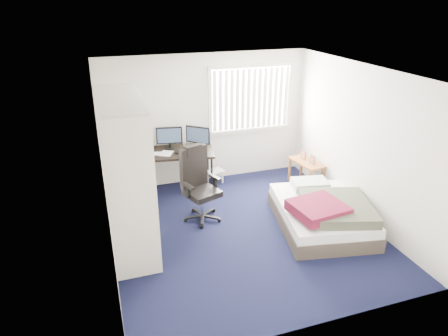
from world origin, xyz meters
TOP-DOWN VIEW (x-y plane):
  - ground at (0.00, 0.00)m, footprint 4.20×4.20m
  - room_shell at (0.00, 0.00)m, footprint 4.20×4.20m
  - window_assembly at (0.90, 2.04)m, footprint 1.72×0.09m
  - closet at (-1.67, 0.27)m, footprint 0.64×1.84m
  - desk at (-0.84, 1.75)m, footprint 1.79×1.06m
  - office_chair at (-0.54, 0.64)m, footprint 0.75×0.75m
  - footstool at (0.10, 1.85)m, footprint 0.38×0.33m
  - nightstand at (1.75, 1.18)m, footprint 0.48×0.79m
  - bed at (1.25, -0.27)m, footprint 1.63×1.99m
  - pine_box at (-1.65, -0.08)m, footprint 0.37×0.28m

SIDE VIEW (x-z plane):
  - ground at x=0.00m, z-range 0.00..0.00m
  - pine_box at x=-1.65m, z-range 0.00..0.27m
  - footstool at x=0.10m, z-range 0.07..0.34m
  - bed at x=1.25m, z-range -0.04..0.56m
  - nightstand at x=1.75m, z-range 0.10..0.79m
  - office_chair at x=-0.54m, z-range -0.15..1.11m
  - desk at x=-0.84m, z-range 0.20..1.49m
  - closet at x=-1.67m, z-range 0.24..2.46m
  - room_shell at x=0.00m, z-range -0.59..3.61m
  - window_assembly at x=0.90m, z-range 0.94..2.26m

